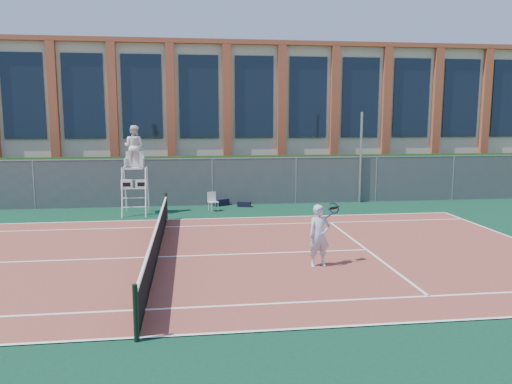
{
  "coord_description": "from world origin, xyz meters",
  "views": [
    {
      "loc": [
        1.07,
        -14.47,
        4.08
      ],
      "look_at": [
        3.32,
        3.0,
        1.46
      ],
      "focal_mm": 35.0,
      "sensor_mm": 36.0,
      "label": 1
    }
  ],
  "objects": [
    {
      "name": "tennis_court",
      "position": [
        0.0,
        0.0,
        0.02
      ],
      "size": [
        23.77,
        10.97,
        0.02
      ],
      "primitive_type": "cube",
      "color": "brown",
      "rests_on": "apron"
    },
    {
      "name": "tennis_player",
      "position": [
        4.49,
        -1.48,
        0.89
      ],
      "size": [
        0.99,
        0.69,
        1.73
      ],
      "color": "#B0B9D4",
      "rests_on": "tennis_court"
    },
    {
      "name": "apron",
      "position": [
        0.0,
        1.0,
        0.01
      ],
      "size": [
        36.0,
        20.0,
        0.01
      ],
      "primitive_type": "cube",
      "color": "#0B3123",
      "rests_on": "ground"
    },
    {
      "name": "plastic_chair",
      "position": [
        1.94,
        7.33,
        0.5
      ],
      "size": [
        0.5,
        0.5,
        0.84
      ],
      "color": "silver",
      "rests_on": "apron"
    },
    {
      "name": "tennis_net",
      "position": [
        0.0,
        0.0,
        0.54
      ],
      "size": [
        0.1,
        11.3,
        1.1
      ],
      "color": "black",
      "rests_on": "ground"
    },
    {
      "name": "steel_pole",
      "position": [
        9.14,
        8.7,
        2.18
      ],
      "size": [
        0.12,
        0.12,
        4.37
      ],
      "primitive_type": "cylinder",
      "color": "#9EA0A5",
      "rests_on": "ground"
    },
    {
      "name": "building",
      "position": [
        0.0,
        17.95,
        4.15
      ],
      "size": [
        45.0,
        10.6,
        8.22
      ],
      "color": "beige",
      "rests_on": "ground"
    },
    {
      "name": "umpire_chair",
      "position": [
        -1.35,
        7.05,
        2.79
      ],
      "size": [
        1.07,
        1.64,
        3.82
      ],
      "color": "white",
      "rests_on": "ground"
    },
    {
      "name": "sports_bag_far",
      "position": [
        3.43,
        8.15,
        0.13
      ],
      "size": [
        0.65,
        0.42,
        0.24
      ],
      "primitive_type": "cube",
      "rotation": [
        0.0,
        0.0,
        -0.28
      ],
      "color": "black",
      "rests_on": "apron"
    },
    {
      "name": "ground",
      "position": [
        0.0,
        0.0,
        0.0
      ],
      "size": [
        120.0,
        120.0,
        0.0
      ],
      "primitive_type": "plane",
      "color": "#233814"
    },
    {
      "name": "sports_bag_near",
      "position": [
        2.39,
        8.6,
        0.16
      ],
      "size": [
        0.77,
        0.63,
        0.31
      ],
      "primitive_type": "cube",
      "rotation": [
        0.0,
        0.0,
        0.56
      ],
      "color": "black",
      "rests_on": "apron"
    },
    {
      "name": "hedge",
      "position": [
        0.0,
        10.0,
        1.1
      ],
      "size": [
        40.0,
        1.4,
        2.2
      ],
      "primitive_type": "cube",
      "color": "black",
      "rests_on": "ground"
    },
    {
      "name": "fence",
      "position": [
        0.0,
        8.8,
        1.1
      ],
      "size": [
        40.0,
        0.06,
        2.2
      ],
      "primitive_type": null,
      "color": "#595E60",
      "rests_on": "ground"
    }
  ]
}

